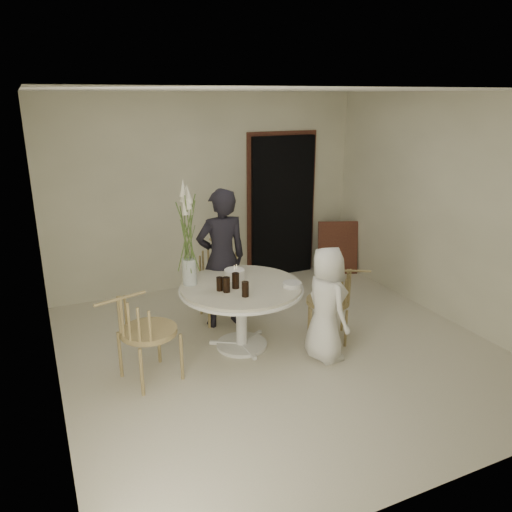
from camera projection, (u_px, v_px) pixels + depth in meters
name	position (u px, v px, depth m)	size (l,w,h in m)	color
ground	(280.00, 350.00, 5.46)	(4.50, 4.50, 0.00)	beige
room_shell	(283.00, 205.00, 4.96)	(4.50, 4.50, 4.50)	silver
doorway	(282.00, 207.00, 7.49)	(1.00, 0.10, 2.10)	black
door_trim	(281.00, 203.00, 7.50)	(1.12, 0.03, 2.22)	brown
table	(241.00, 295.00, 5.35)	(1.33, 1.33, 0.73)	white
picture_frame	(338.00, 248.00, 7.71)	(0.61, 0.04, 0.82)	brown
chair_far	(218.00, 270.00, 6.17)	(0.54, 0.58, 0.92)	tan
chair_right	(339.00, 294.00, 5.56)	(0.62, 0.61, 0.84)	tan
chair_left	(136.00, 326.00, 4.65)	(0.65, 0.62, 0.94)	tan
girl	(222.00, 259.00, 5.83)	(0.61, 0.40, 1.67)	black
boy	(326.00, 304.00, 5.11)	(0.60, 0.39, 1.22)	white
birthday_cake	(234.00, 274.00, 5.48)	(0.22, 0.22, 0.16)	white
cola_tumbler_a	(220.00, 284.00, 5.14)	(0.07, 0.07, 0.14)	black
cola_tumbler_b	(245.00, 289.00, 4.99)	(0.07, 0.07, 0.15)	black
cola_tumbler_c	(226.00, 285.00, 5.10)	(0.07, 0.07, 0.16)	black
cola_tumbler_d	(236.00, 281.00, 5.20)	(0.08, 0.08, 0.17)	black
plate_stack	(292.00, 285.00, 5.25)	(0.20, 0.20, 0.05)	silver
flower_vase	(188.00, 236.00, 5.17)	(0.15, 0.15, 1.13)	silver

